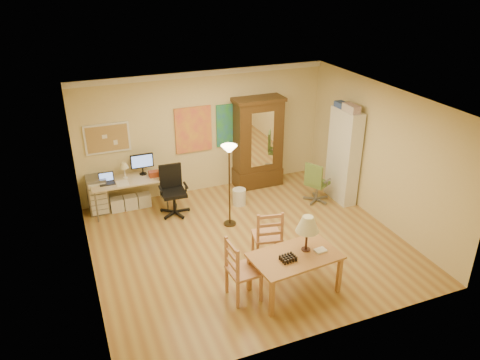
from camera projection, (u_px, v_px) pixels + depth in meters
name	position (u px, v px, depth m)	size (l,w,h in m)	color
floor	(248.00, 243.00, 8.65)	(5.50, 5.50, 0.00)	olive
crown_molding	(203.00, 73.00, 9.58)	(5.50, 0.08, 0.12)	white
corkboard	(107.00, 138.00, 9.39)	(0.90, 0.04, 0.62)	tan
art_panel_left	(193.00, 130.00, 10.01)	(0.80, 0.04, 1.00)	yellow
art_panel_right	(233.00, 125.00, 10.32)	(0.75, 0.04, 0.95)	teal
dining_table	(300.00, 246.00, 7.12)	(1.42, 0.94, 1.27)	brown
ladder_chair_back	(267.00, 237.00, 7.96)	(0.55, 0.53, 1.02)	tan
ladder_chair_left	(242.00, 272.00, 7.08)	(0.48, 0.50, 1.03)	tan
torchiere_lamp	(229.00, 162.00, 8.70)	(0.30, 0.30, 1.67)	#3A2A17
computer_desk	(131.00, 190.00, 9.69)	(1.51, 0.66, 1.14)	#C3AC8F
office_chair_black	(174.00, 201.00, 9.57)	(0.63, 0.63, 1.03)	black
office_chair_green	(316.00, 191.00, 10.05)	(0.57, 0.57, 0.92)	slate
drawer_cart	(98.00, 194.00, 9.59)	(0.39, 0.47, 0.78)	slate
armoire	(258.00, 148.00, 10.53)	(1.12, 0.53, 2.06)	#37250F
bookshelf	(344.00, 156.00, 9.83)	(0.30, 0.81, 2.02)	white
wastebin	(239.00, 197.00, 9.95)	(0.28, 0.28, 0.36)	silver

